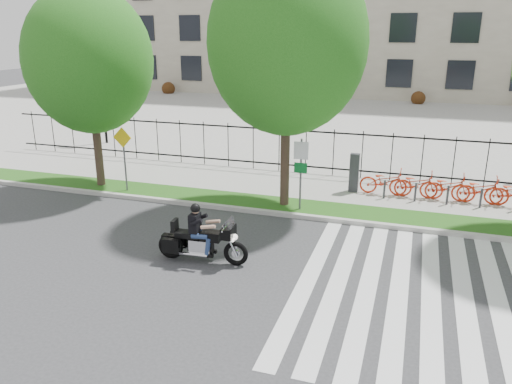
% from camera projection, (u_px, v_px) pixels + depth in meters
% --- Properties ---
extents(ground, '(120.00, 120.00, 0.00)m').
position_uv_depth(ground, '(230.00, 265.00, 13.59)').
color(ground, '#333335').
rests_on(ground, ground).
extents(curb, '(60.00, 0.20, 0.15)m').
position_uv_depth(curb, '(272.00, 213.00, 17.27)').
color(curb, '#AEACA4').
rests_on(curb, ground).
extents(grass_verge, '(60.00, 1.50, 0.15)m').
position_uv_depth(grass_verge, '(279.00, 205.00, 18.04)').
color(grass_verge, '#224A12').
rests_on(grass_verge, ground).
extents(sidewalk, '(60.00, 3.50, 0.15)m').
position_uv_depth(sidewalk, '(296.00, 186.00, 20.30)').
color(sidewalk, gray).
rests_on(sidewalk, ground).
extents(plaza, '(80.00, 34.00, 0.10)m').
position_uv_depth(plaza, '(353.00, 118.00, 36.17)').
color(plaza, gray).
rests_on(plaza, ground).
extents(crosswalk_stripes, '(5.70, 8.00, 0.01)m').
position_uv_depth(crosswalk_stripes, '(415.00, 293.00, 12.16)').
color(crosswalk_stripes, silver).
rests_on(crosswalk_stripes, ground).
extents(iron_fence, '(30.00, 0.06, 2.00)m').
position_uv_depth(iron_fence, '(306.00, 151.00, 21.55)').
color(iron_fence, black).
rests_on(iron_fence, sidewalk).
extents(lamp_post_left, '(1.06, 0.70, 4.25)m').
position_uv_depth(lamp_post_left, '(102.00, 86.00, 27.00)').
color(lamp_post_left, black).
rests_on(lamp_post_left, ground).
extents(street_tree_0, '(4.78, 4.78, 7.63)m').
position_uv_depth(street_tree_0, '(89.00, 61.00, 18.73)').
color(street_tree_0, '#3B2820').
rests_on(street_tree_0, grass_verge).
extents(street_tree_1, '(5.28, 5.28, 8.61)m').
position_uv_depth(street_tree_1, '(287.00, 43.00, 16.24)').
color(street_tree_1, '#3B2820').
rests_on(street_tree_1, grass_verge).
extents(bike_share_station, '(7.84, 0.88, 1.50)m').
position_uv_depth(bike_share_station, '(462.00, 188.00, 18.04)').
color(bike_share_station, '#2D2D33').
rests_on(bike_share_station, sidewalk).
extents(sign_pole_regulatory, '(0.50, 0.09, 2.50)m').
position_uv_depth(sign_pole_regulatory, '(301.00, 165.00, 16.94)').
color(sign_pole_regulatory, '#59595B').
rests_on(sign_pole_regulatory, grass_verge).
extents(sign_pole_warning, '(0.78, 0.09, 2.49)m').
position_uv_depth(sign_pole_warning, '(124.00, 150.00, 18.99)').
color(sign_pole_warning, '#59595B').
rests_on(sign_pole_warning, grass_verge).
extents(motorcycle_rider, '(2.62, 0.79, 2.02)m').
position_uv_depth(motorcycle_rider, '(202.00, 239.00, 13.64)').
color(motorcycle_rider, black).
rests_on(motorcycle_rider, ground).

